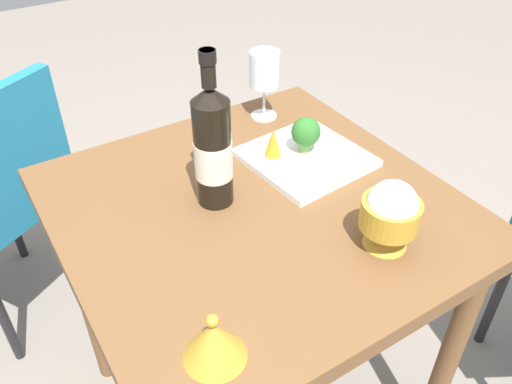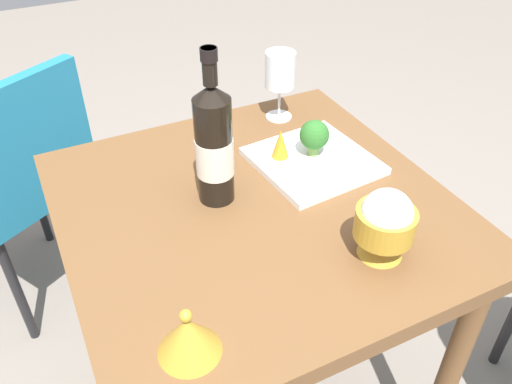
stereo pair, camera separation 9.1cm
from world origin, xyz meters
name	(u,v)px [view 1 (the left image)]	position (x,y,z in m)	size (l,w,h in m)	color
dining_table	(256,240)	(0.00, 0.00, 0.65)	(0.79, 0.79, 0.75)	brown
wine_bottle	(213,147)	(-0.06, 0.06, 0.88)	(0.08, 0.08, 0.33)	black
wine_glass	(264,71)	(0.21, 0.30, 0.88)	(0.08, 0.08, 0.18)	white
rice_bowl	(390,214)	(0.14, -0.23, 0.83)	(0.11, 0.11, 0.14)	gold
rice_bowl_lid	(214,340)	(-0.25, -0.28, 0.79)	(0.10, 0.10, 0.09)	gold
serving_plate	(305,158)	(0.18, 0.07, 0.76)	(0.27, 0.27, 0.02)	white
broccoli_floret	(306,133)	(0.19, 0.09, 0.82)	(0.07, 0.07, 0.09)	#729E4C
carrot_garnish_left	(273,142)	(0.12, 0.11, 0.80)	(0.04, 0.04, 0.07)	orange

